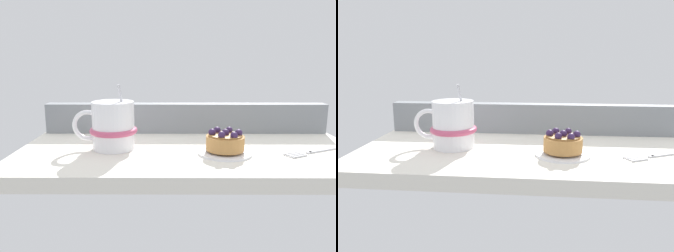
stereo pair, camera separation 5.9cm
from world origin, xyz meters
The scene contains 6 objects.
ground_plane centered at (0.00, 0.00, -1.35)cm, with size 66.45×32.19×2.69cm, color silver.
window_rail_back centered at (0.00, 14.39, 3.43)cm, with size 65.12×3.41×6.85cm, color gray.
dessert_plate centered at (6.50, -3.42, 0.36)cm, with size 10.14×10.14×0.78cm.
raspberry_tart centered at (6.50, -3.42, 2.42)cm, with size 7.09×7.09×3.96cm.
coffee_mug centered at (-14.91, -0.48, 4.54)cm, with size 12.64×9.26×12.71cm.
dessert_fork centered at (24.35, -2.13, 0.30)cm, with size 14.59×8.14×0.60cm.
Camera 1 is at (-3.77, -64.70, 18.37)cm, focal length 36.52 mm.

